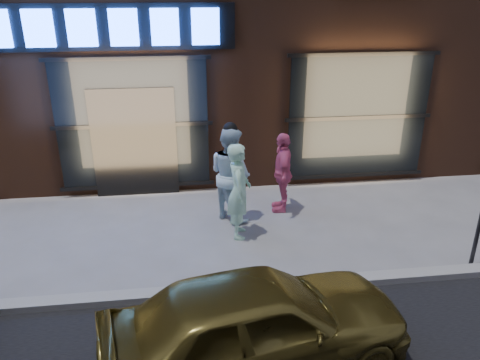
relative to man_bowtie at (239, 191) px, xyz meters
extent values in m
plane|color=slate|center=(-2.01, -1.78, -0.91)|extent=(90.00, 90.00, 0.00)
cube|color=gray|center=(-2.01, -1.78, -0.85)|extent=(60.00, 0.25, 0.12)
cube|color=black|center=(-2.41, 2.17, 2.69)|extent=(5.20, 0.06, 0.90)
cube|color=black|center=(-2.01, 2.14, 0.29)|extent=(1.80, 0.10, 2.40)
cube|color=#FFBF72|center=(-2.01, 2.20, 0.69)|extent=(3.00, 0.04, 2.60)
cube|color=black|center=(-2.01, 2.16, 0.69)|extent=(3.20, 0.06, 2.80)
cube|color=#FFBF72|center=(2.99, 2.20, 0.69)|extent=(3.00, 0.04, 2.60)
cube|color=black|center=(2.99, 2.16, 0.69)|extent=(3.20, 0.06, 2.80)
cube|color=#2659FF|center=(-3.61, 2.10, 2.69)|extent=(0.55, 0.12, 0.70)
cube|color=#2659FF|center=(-2.81, 2.10, 2.69)|extent=(0.55, 0.12, 0.70)
cube|color=#2659FF|center=(-2.01, 2.10, 2.69)|extent=(0.55, 0.12, 0.70)
cube|color=#2659FF|center=(-1.21, 2.10, 2.69)|extent=(0.55, 0.12, 0.70)
cube|color=#2659FF|center=(-0.41, 2.10, 2.69)|extent=(0.55, 0.12, 0.70)
imported|color=#C0FCE3|center=(0.00, 0.00, 0.00)|extent=(0.49, 0.70, 1.81)
imported|color=silver|center=(-0.07, 0.75, 0.04)|extent=(1.11, 1.17, 1.90)
imported|color=#E25D89|center=(1.02, 0.96, -0.07)|extent=(0.57, 1.04, 1.67)
imported|color=brown|center=(-0.19, -3.26, -0.27)|extent=(3.98, 2.22, 1.28)
camera|label=1|loc=(-0.96, -7.70, 3.50)|focal=35.00mm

